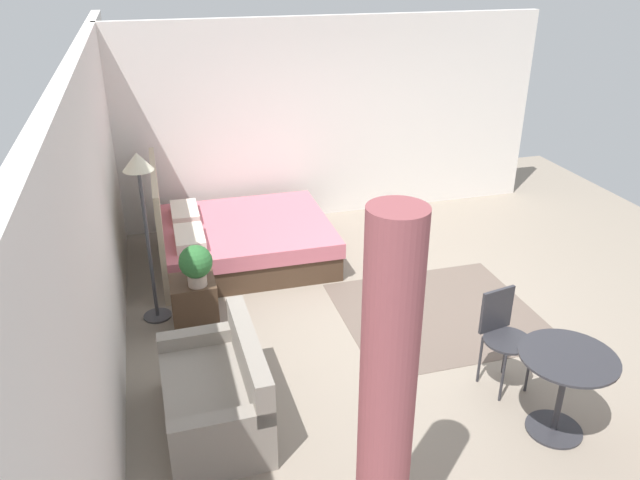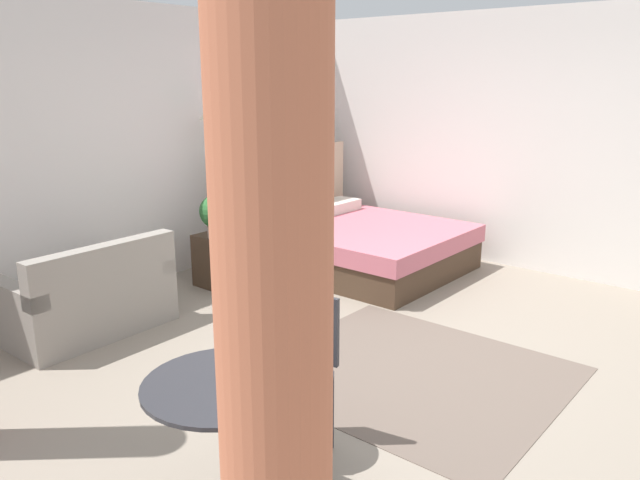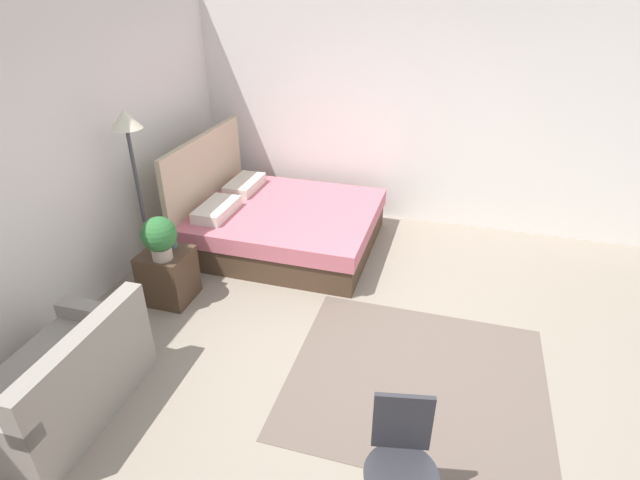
% 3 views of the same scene
% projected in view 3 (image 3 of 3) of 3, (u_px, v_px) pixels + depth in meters
% --- Properties ---
extents(ground_plane, '(8.68, 8.89, 0.02)m').
position_uv_depth(ground_plane, '(385.00, 363.00, 4.13)').
color(ground_plane, gray).
extents(wall_back, '(8.68, 0.12, 2.71)m').
position_uv_depth(wall_back, '(50.00, 174.00, 4.20)').
color(wall_back, silver).
rests_on(wall_back, ground).
extents(wall_right, '(0.12, 5.89, 2.71)m').
position_uv_depth(wall_right, '(433.00, 115.00, 5.87)').
color(wall_right, silver).
rests_on(wall_right, ground).
extents(area_rug, '(1.81, 2.00, 0.01)m').
position_uv_depth(area_rug, '(416.00, 379.00, 3.95)').
color(area_rug, '#66564C').
rests_on(area_rug, ground).
extents(bed, '(1.78, 2.03, 1.24)m').
position_uv_depth(bed, '(280.00, 223.00, 5.78)').
color(bed, '#473323').
rests_on(bed, ground).
extents(couch, '(1.27, 0.78, 0.78)m').
position_uv_depth(couch, '(63.00, 384.00, 3.54)').
color(couch, gray).
rests_on(couch, ground).
extents(nightstand, '(0.43, 0.44, 0.52)m').
position_uv_depth(nightstand, '(168.00, 276.00, 4.82)').
color(nightstand, '#473323').
rests_on(nightstand, ground).
extents(potted_plant, '(0.32, 0.32, 0.42)m').
position_uv_depth(potted_plant, '(159.00, 236.00, 4.48)').
color(potted_plant, tan).
rests_on(potted_plant, nightstand).
extents(vase, '(0.10, 0.10, 0.16)m').
position_uv_depth(vase, '(171.00, 239.00, 4.75)').
color(vase, slate).
rests_on(vase, nightstand).
extents(floor_lamp, '(0.29, 0.29, 1.77)m').
position_uv_depth(floor_lamp, '(130.00, 147.00, 4.58)').
color(floor_lamp, '#3F3F44').
rests_on(floor_lamp, ground).
extents(cafe_chair_near_window, '(0.48, 0.48, 0.88)m').
position_uv_depth(cafe_chair_near_window, '(401.00, 454.00, 2.72)').
color(cafe_chair_near_window, '#2D2D33').
rests_on(cafe_chair_near_window, ground).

